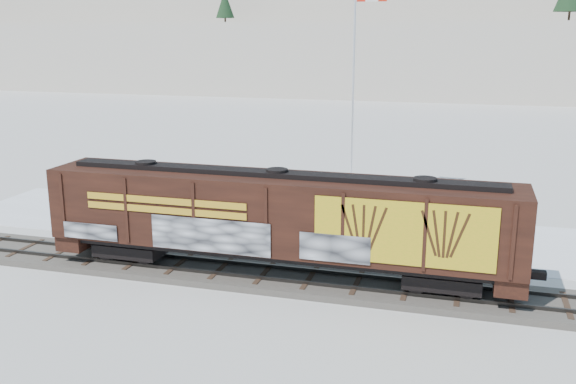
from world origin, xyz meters
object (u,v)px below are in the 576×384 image
(car_silver, at_px, (129,199))
(hopper_railcar, at_px, (277,216))
(car_dark, at_px, (406,228))
(flagpole, at_px, (354,122))
(car_white, at_px, (285,221))

(car_silver, bearing_deg, hopper_railcar, -142.38)
(car_silver, xyz_separation_m, car_dark, (16.35, -1.19, -0.06))
(flagpole, relative_size, car_dark, 2.93)
(car_silver, bearing_deg, car_white, -119.54)
(hopper_railcar, distance_m, car_white, 6.45)
(car_dark, bearing_deg, car_silver, 105.42)
(flagpole, bearing_deg, hopper_railcar, -92.52)
(car_white, bearing_deg, car_dark, -79.13)
(flagpole, xyz_separation_m, car_white, (-2.02, -8.09, -4.16))
(flagpole, relative_size, car_white, 2.64)
(car_silver, bearing_deg, flagpole, -81.87)
(hopper_railcar, height_order, car_silver, hopper_railcar)
(flagpole, distance_m, car_white, 9.32)
(flagpole, relative_size, car_silver, 3.17)
(hopper_railcar, distance_m, flagpole, 14.23)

